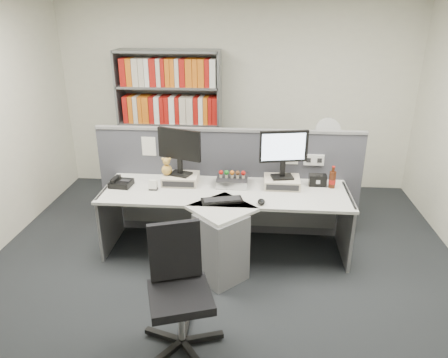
# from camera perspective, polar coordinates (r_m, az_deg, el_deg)

# --- Properties ---
(ground) EXTENTS (5.50, 5.50, 0.00)m
(ground) POSITION_cam_1_polar(r_m,az_deg,el_deg) (4.05, -0.78, -15.70)
(ground) COLOR #25282B
(ground) RESTS_ON ground
(room_shell) EXTENTS (5.04, 5.54, 2.72)m
(room_shell) POSITION_cam_1_polar(r_m,az_deg,el_deg) (3.27, -0.94, 9.88)
(room_shell) COLOR silver
(room_shell) RESTS_ON ground
(partition) EXTENTS (3.00, 0.08, 1.27)m
(partition) POSITION_cam_1_polar(r_m,az_deg,el_deg) (4.81, 0.64, -0.31)
(partition) COLOR #474750
(partition) RESTS_ON ground
(desk) EXTENTS (2.60, 1.20, 0.72)m
(desk) POSITION_cam_1_polar(r_m,az_deg,el_deg) (4.30, -0.06, -6.01)
(desk) COLOR silver
(desk) RESTS_ON ground
(monitor_riser_left) EXTENTS (0.38, 0.31, 0.10)m
(monitor_riser_left) POSITION_cam_1_polar(r_m,az_deg,el_deg) (4.57, -5.96, -0.00)
(monitor_riser_left) COLOR beige
(monitor_riser_left) RESTS_ON desk
(monitor_riser_right) EXTENTS (0.38, 0.31, 0.10)m
(monitor_riser_right) POSITION_cam_1_polar(r_m,az_deg,el_deg) (4.51, 7.92, -0.43)
(monitor_riser_right) COLOR beige
(monitor_riser_right) RESTS_ON desk
(monitor_left) EXTENTS (0.48, 0.23, 0.51)m
(monitor_left) POSITION_cam_1_polar(r_m,az_deg,el_deg) (4.45, -6.13, 4.24)
(monitor_left) COLOR black
(monitor_left) RESTS_ON monitor_riser_left
(monitor_right) EXTENTS (0.51, 0.20, 0.52)m
(monitor_right) POSITION_cam_1_polar(r_m,az_deg,el_deg) (4.39, 8.16, 3.92)
(monitor_right) COLOR black
(monitor_right) RESTS_ON monitor_riser_right
(desktop_pc) EXTENTS (0.33, 0.30, 0.09)m
(desktop_pc) POSITION_cam_1_polar(r_m,az_deg,el_deg) (4.51, 1.12, -0.28)
(desktop_pc) COLOR black
(desktop_pc) RESTS_ON desk
(figurines) EXTENTS (0.29, 0.05, 0.09)m
(figurines) POSITION_cam_1_polar(r_m,az_deg,el_deg) (4.46, 1.11, 0.77)
(figurines) COLOR beige
(figurines) RESTS_ON desktop_pc
(keyboard) EXTENTS (0.43, 0.25, 0.03)m
(keyboard) POSITION_cam_1_polar(r_m,az_deg,el_deg) (4.13, -0.29, -2.94)
(keyboard) COLOR black
(keyboard) RESTS_ON desk
(mouse) EXTENTS (0.07, 0.12, 0.04)m
(mouse) POSITION_cam_1_polar(r_m,az_deg,el_deg) (4.10, 5.13, -3.13)
(mouse) COLOR black
(mouse) RESTS_ON desk
(desk_phone) EXTENTS (0.24, 0.22, 0.10)m
(desk_phone) POSITION_cam_1_polar(r_m,az_deg,el_deg) (4.62, -13.95, -0.52)
(desk_phone) COLOR black
(desk_phone) RESTS_ON desk
(desk_calendar) EXTENTS (0.09, 0.07, 0.11)m
(desk_calendar) POSITION_cam_1_polar(r_m,az_deg,el_deg) (4.45, -9.66, -0.89)
(desk_calendar) COLOR black
(desk_calendar) RESTS_ON desk
(plush_toy) EXTENTS (0.11, 0.11, 0.20)m
(plush_toy) POSITION_cam_1_polar(r_m,az_deg,el_deg) (4.54, -7.85, 1.56)
(plush_toy) COLOR gold
(plush_toy) RESTS_ON monitor_riser_left
(speaker) EXTENTS (0.19, 0.10, 0.12)m
(speaker) POSITION_cam_1_polar(r_m,az_deg,el_deg) (4.60, 12.69, -0.15)
(speaker) COLOR black
(speaker) RESTS_ON desk
(cola_bottle) EXTENTS (0.07, 0.07, 0.24)m
(cola_bottle) POSITION_cam_1_polar(r_m,az_deg,el_deg) (4.57, 14.61, -0.08)
(cola_bottle) COLOR #3F190A
(cola_bottle) RESTS_ON desk
(shelving_unit) EXTENTS (1.41, 0.40, 2.00)m
(shelving_unit) POSITION_cam_1_polar(r_m,az_deg,el_deg) (5.95, -7.30, 7.29)
(shelving_unit) COLOR slate
(shelving_unit) RESTS_ON ground
(filing_cabinet) EXTENTS (0.45, 0.61, 0.70)m
(filing_cabinet) POSITION_cam_1_polar(r_m,az_deg,el_deg) (5.67, 13.32, -0.59)
(filing_cabinet) COLOR slate
(filing_cabinet) RESTS_ON ground
(desk_fan) EXTENTS (0.32, 0.19, 0.54)m
(desk_fan) POSITION_cam_1_polar(r_m,az_deg,el_deg) (5.45, 13.95, 6.07)
(desk_fan) COLOR white
(desk_fan) RESTS_ON filing_cabinet
(office_chair) EXTENTS (0.65, 0.63, 0.98)m
(office_chair) POSITION_cam_1_polar(r_m,az_deg,el_deg) (3.32, -6.24, -14.31)
(office_chair) COLOR silver
(office_chair) RESTS_ON ground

